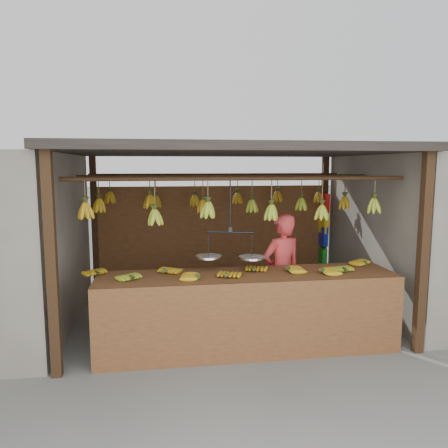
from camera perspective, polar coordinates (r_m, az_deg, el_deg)
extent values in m
plane|color=#5B5B57|center=(6.39, 0.41, -12.00)|extent=(80.00, 80.00, 0.00)
cube|color=black|center=(4.68, -21.57, -5.21)|extent=(0.10, 0.10, 2.30)
cube|color=black|center=(5.42, 24.53, -3.67)|extent=(0.10, 0.10, 2.30)
cube|color=black|center=(7.58, -16.51, -0.23)|extent=(0.10, 0.10, 2.30)
cube|color=black|center=(8.06, 12.91, 0.34)|extent=(0.10, 0.10, 2.30)
cube|color=black|center=(6.02, 0.43, 9.58)|extent=(4.30, 3.30, 0.10)
cylinder|color=black|center=(5.03, 2.20, 5.96)|extent=(4.00, 0.05, 0.05)
cylinder|color=black|center=(6.02, 0.42, 6.24)|extent=(4.00, 0.05, 0.05)
cylinder|color=black|center=(7.01, -0.85, 6.44)|extent=(4.00, 0.05, 0.05)
cube|color=brown|center=(7.60, -1.33, -1.80)|extent=(4.00, 0.06, 1.80)
cube|color=brown|center=(5.11, 3.06, -6.96)|extent=(3.46, 0.77, 0.08)
cube|color=brown|center=(4.87, 3.95, -12.75)|extent=(3.46, 0.04, 0.90)
cube|color=black|center=(4.87, -15.80, -13.54)|extent=(0.07, 0.07, 0.82)
cube|color=black|center=(5.50, 20.98, -11.30)|extent=(0.07, 0.07, 0.82)
cube|color=black|center=(5.50, -14.91, -11.04)|extent=(0.07, 0.07, 0.82)
cube|color=black|center=(6.06, 17.85, -9.40)|extent=(0.07, 0.07, 0.82)
ellipsoid|color=#AD8012|center=(5.19, -16.09, -6.22)|extent=(0.29, 0.30, 0.06)
ellipsoid|color=#92A523|center=(4.88, -11.77, -6.97)|extent=(0.29, 0.30, 0.06)
ellipsoid|color=#AD8012|center=(5.10, -7.56, -6.23)|extent=(0.28, 0.30, 0.06)
ellipsoid|color=#AD8012|center=(4.85, -3.44, -6.89)|extent=(0.27, 0.23, 0.06)
ellipsoid|color=#AD8012|center=(4.86, 0.50, -6.85)|extent=(0.25, 0.29, 0.06)
ellipsoid|color=#AD8012|center=(5.15, 4.13, -6.05)|extent=(0.25, 0.29, 0.06)
ellipsoid|color=#AD8012|center=(5.21, 8.43, -5.96)|extent=(0.24, 0.18, 0.06)
ellipsoid|color=#AD8012|center=(5.19, 12.81, -6.12)|extent=(0.25, 0.19, 0.06)
ellipsoid|color=#92A523|center=(5.32, 15.63, -5.86)|extent=(0.22, 0.27, 0.06)
ellipsoid|color=#AD8012|center=(5.76, 18.07, -4.94)|extent=(0.29, 0.30, 0.06)
ellipsoid|color=#AD8012|center=(5.02, -17.62, 1.67)|extent=(0.16, 0.16, 0.28)
ellipsoid|color=#92A523|center=(5.01, -8.98, 0.87)|extent=(0.16, 0.16, 0.28)
ellipsoid|color=#92A523|center=(4.96, -2.11, 1.82)|extent=(0.16, 0.16, 0.28)
ellipsoid|color=#92A523|center=(5.16, 6.19, 1.50)|extent=(0.16, 0.16, 0.28)
ellipsoid|color=#92A523|center=(5.37, 12.64, 1.49)|extent=(0.16, 0.16, 0.28)
ellipsoid|color=#92A523|center=(5.61, 19.01, 2.28)|extent=(0.16, 0.16, 0.28)
ellipsoid|color=#AD8012|center=(6.00, -16.00, 2.33)|extent=(0.16, 0.16, 0.28)
ellipsoid|color=#AD8012|center=(5.91, -9.65, 2.90)|extent=(0.16, 0.16, 0.28)
ellipsoid|color=#AD8012|center=(6.02, -2.76, 2.32)|extent=(0.16, 0.16, 0.28)
ellipsoid|color=#92A523|center=(6.13, 3.67, 2.36)|extent=(0.16, 0.16, 0.28)
ellipsoid|color=#92A523|center=(6.30, 10.06, 2.58)|extent=(0.16, 0.16, 0.28)
ellipsoid|color=#AD8012|center=(6.52, 15.46, 2.68)|extent=(0.16, 0.16, 0.28)
ellipsoid|color=#AD8012|center=(6.97, -14.66, 3.37)|extent=(0.16, 0.16, 0.28)
ellipsoid|color=#AD8012|center=(6.99, -8.87, 2.91)|extent=(0.16, 0.16, 0.28)
ellipsoid|color=#AD8012|center=(6.95, -3.83, 3.04)|extent=(0.16, 0.16, 0.28)
ellipsoid|color=#AD8012|center=(7.12, 1.76, 3.39)|extent=(0.16, 0.16, 0.28)
ellipsoid|color=#AD8012|center=(7.19, 6.99, 3.58)|extent=(0.16, 0.16, 0.28)
ellipsoid|color=#AD8012|center=(7.40, 12.25, 3.42)|extent=(0.16, 0.16, 0.28)
cylinder|color=black|center=(5.03, 0.81, 2.43)|extent=(0.02, 0.02, 0.62)
cylinder|color=black|center=(5.07, 0.80, -1.07)|extent=(0.54, 0.15, 0.02)
cylinder|color=silver|center=(5.15, -2.04, -4.34)|extent=(0.30, 0.30, 0.02)
cylinder|color=silver|center=(5.11, 3.65, -4.43)|extent=(0.30, 0.30, 0.02)
imported|color=#BF3333|center=(5.73, 7.56, -6.32)|extent=(0.65, 0.53, 1.54)
cube|color=red|center=(7.87, 12.97, 2.65)|extent=(0.08, 0.26, 0.34)
cube|color=yellow|center=(7.90, 12.90, 0.08)|extent=(0.08, 0.26, 0.34)
cube|color=#1426BF|center=(7.94, 12.85, -1.54)|extent=(0.08, 0.26, 0.34)
cube|color=#199926|center=(8.00, 12.77, -4.28)|extent=(0.08, 0.26, 0.34)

